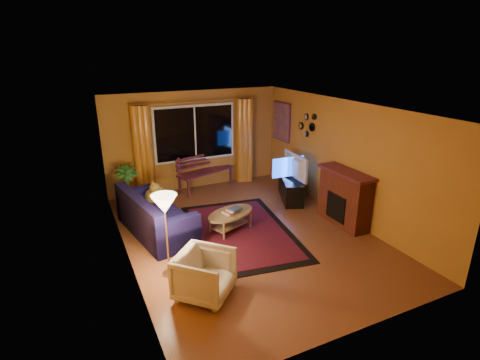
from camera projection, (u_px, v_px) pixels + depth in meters
name	position (u px, v px, depth m)	size (l,w,h in m)	color
floor	(246.00, 235.00, 7.39)	(4.50, 6.00, 0.02)	brown
ceiling	(247.00, 107.00, 6.54)	(4.50, 6.00, 0.02)	white
wall_back	(195.00, 140.00, 9.53)	(4.50, 0.02, 2.50)	#BD7F2E
wall_left	(122.00, 194.00, 6.06)	(0.02, 6.00, 2.50)	#BD7F2E
wall_right	(343.00, 160.00, 7.88)	(0.02, 6.00, 2.50)	#BD7F2E
window	(195.00, 133.00, 9.41)	(2.00, 0.02, 1.30)	black
curtain_rod	(194.00, 101.00, 9.10)	(0.03, 0.03, 3.20)	#BF8C3F
curtain_left	(143.00, 153.00, 8.92)	(0.36, 0.36, 2.24)	orange
curtain_right	(244.00, 141.00, 10.01)	(0.36, 0.36, 2.24)	orange
bench	(206.00, 180.00, 9.72)	(1.56, 0.46, 0.47)	#4D1A26
potted_plant	(127.00, 187.00, 8.47)	(0.56, 0.56, 1.00)	#235B1E
sofa	(156.00, 213.00, 7.34)	(0.88, 2.06, 0.83)	#141045
dog	(152.00, 193.00, 7.67)	(0.34, 0.47, 0.52)	olive
armchair	(205.00, 273.00, 5.46)	(0.75, 0.71, 0.78)	beige
floor_lamp	(167.00, 237.00, 5.86)	(0.23, 0.23, 1.38)	#BF8C3F
rug	(240.00, 231.00, 7.49)	(1.92, 3.03, 0.02)	#790905
coffee_table	(231.00, 221.00, 7.50)	(1.09, 1.09, 0.40)	#977E58
tv_console	(291.00, 188.00, 9.06)	(0.42, 1.27, 0.53)	black
television	(292.00, 166.00, 8.87)	(1.03, 0.13, 0.59)	black
fireplace	(345.00, 199.00, 7.69)	(0.40, 1.20, 1.10)	maroon
mirror_cluster	(307.00, 124.00, 8.78)	(0.06, 0.60, 0.56)	black
painting	(281.00, 122.00, 9.81)	(0.04, 0.76, 0.96)	#D0591B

